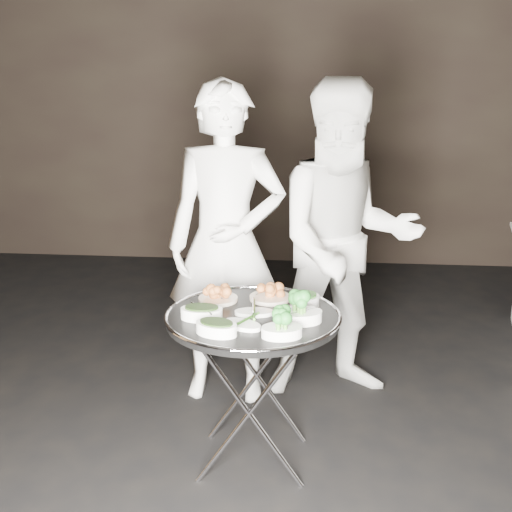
# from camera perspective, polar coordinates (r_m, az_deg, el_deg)

# --- Properties ---
(floor) EXTENTS (6.00, 7.00, 0.05)m
(floor) POSITION_cam_1_polar(r_m,az_deg,el_deg) (3.23, -2.37, -19.16)
(floor) COLOR black
(floor) RESTS_ON ground
(wall_back) EXTENTS (6.00, 0.05, 3.00)m
(wall_back) POSITION_cam_1_polar(r_m,az_deg,el_deg) (6.14, 1.82, 13.24)
(wall_back) COLOR black
(wall_back) RESTS_ON floor
(tray_stand) EXTENTS (0.48, 0.41, 0.70)m
(tray_stand) POSITION_cam_1_polar(r_m,az_deg,el_deg) (3.26, -0.24, -10.15)
(tray_stand) COLOR silver
(tray_stand) RESTS_ON floor
(serving_tray) EXTENTS (0.78, 0.78, 0.04)m
(serving_tray) POSITION_cam_1_polar(r_m,az_deg,el_deg) (3.13, -0.25, -4.94)
(serving_tray) COLOR black
(serving_tray) RESTS_ON tray_stand
(potato_plate_a) EXTENTS (0.19, 0.19, 0.07)m
(potato_plate_a) POSITION_cam_1_polar(r_m,az_deg,el_deg) (3.29, -3.06, -3.11)
(potato_plate_a) COLOR beige
(potato_plate_a) RESTS_ON serving_tray
(potato_plate_b) EXTENTS (0.20, 0.20, 0.07)m
(potato_plate_b) POSITION_cam_1_polar(r_m,az_deg,el_deg) (3.30, 1.13, -3.00)
(potato_plate_b) COLOR beige
(potato_plate_b) RESTS_ON serving_tray
(greens_bowl) EXTENTS (0.13, 0.13, 0.08)m
(greens_bowl) POSITION_cam_1_polar(r_m,az_deg,el_deg) (3.23, 3.92, -3.38)
(greens_bowl) COLOR white
(greens_bowl) RESTS_ON serving_tray
(asparagus_plate_a) EXTENTS (0.18, 0.11, 0.03)m
(asparagus_plate_a) POSITION_cam_1_polar(r_m,az_deg,el_deg) (3.13, -0.16, -4.44)
(asparagus_plate_a) COLOR white
(asparagus_plate_a) RESTS_ON serving_tray
(asparagus_plate_b) EXTENTS (0.20, 0.17, 0.04)m
(asparagus_plate_b) POSITION_cam_1_polar(r_m,az_deg,el_deg) (2.99, -1.08, -5.41)
(asparagus_plate_b) COLOR white
(asparagus_plate_b) RESTS_ON serving_tray
(spinach_bowl_a) EXTENTS (0.18, 0.12, 0.07)m
(spinach_bowl_a) POSITION_cam_1_polar(r_m,az_deg,el_deg) (3.08, -4.37, -4.42)
(spinach_bowl_a) COLOR white
(spinach_bowl_a) RESTS_ON serving_tray
(spinach_bowl_b) EXTENTS (0.21, 0.17, 0.07)m
(spinach_bowl_b) POSITION_cam_1_polar(r_m,az_deg,el_deg) (2.92, -3.19, -5.62)
(spinach_bowl_b) COLOR white
(spinach_bowl_b) RESTS_ON serving_tray
(broccoli_bowl_a) EXTENTS (0.21, 0.17, 0.08)m
(broccoli_bowl_a) POSITION_cam_1_polar(r_m,az_deg,el_deg) (3.05, 3.52, -4.62)
(broccoli_bowl_a) COLOR white
(broccoli_bowl_a) RESTS_ON serving_tray
(broccoli_bowl_b) EXTENTS (0.19, 0.15, 0.07)m
(broccoli_bowl_b) POSITION_cam_1_polar(r_m,az_deg,el_deg) (2.90, 2.08, -5.88)
(broccoli_bowl_b) COLOR white
(broccoli_bowl_b) RESTS_ON serving_tray
(serving_utensils) EXTENTS (0.57, 0.40, 0.01)m
(serving_utensils) POSITION_cam_1_polar(r_m,az_deg,el_deg) (3.17, 0.17, -3.56)
(serving_utensils) COLOR silver
(serving_utensils) RESTS_ON serving_tray
(waiter_left) EXTENTS (0.62, 0.41, 1.70)m
(waiter_left) POSITION_cam_1_polar(r_m,az_deg,el_deg) (3.73, -2.39, 0.91)
(waiter_left) COLOR white
(waiter_left) RESTS_ON floor
(waiter_right) EXTENTS (0.95, 0.81, 1.71)m
(waiter_right) POSITION_cam_1_polar(r_m,az_deg,el_deg) (3.79, 7.17, 1.05)
(waiter_right) COLOR white
(waiter_right) RESTS_ON floor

